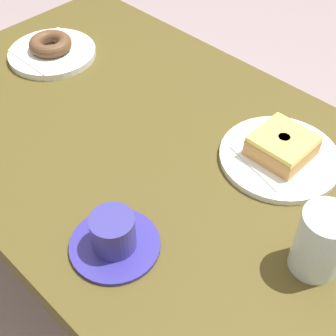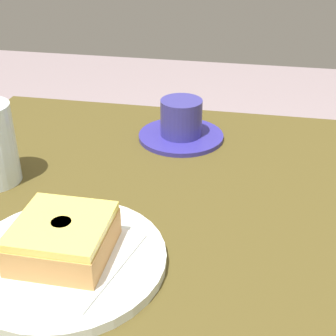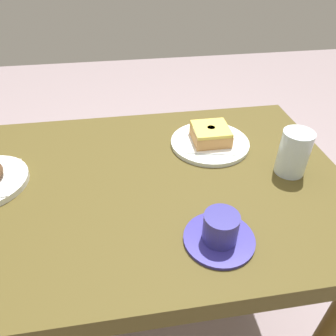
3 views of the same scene
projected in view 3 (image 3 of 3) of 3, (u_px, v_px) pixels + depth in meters
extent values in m
plane|color=gray|center=(142.00, 320.00, 1.24)|extent=(6.00, 6.00, 0.00)
cube|color=#4C401B|center=(129.00, 190.00, 0.82)|extent=(1.11, 0.70, 0.05)
cylinder|color=brown|center=(251.00, 195.00, 1.33)|extent=(0.07, 0.07, 0.65)
cylinder|color=brown|center=(1.00, 222.00, 1.21)|extent=(0.07, 0.07, 0.65)
cylinder|color=white|center=(208.00, 143.00, 0.94)|extent=(0.23, 0.23, 0.01)
cube|color=white|center=(209.00, 141.00, 0.93)|extent=(0.17, 0.17, 0.00)
cube|color=tan|center=(209.00, 135.00, 0.92)|extent=(0.10, 0.10, 0.03)
cube|color=#F3DA5D|center=(210.00, 129.00, 0.91)|extent=(0.10, 0.10, 0.01)
cylinder|color=tan|center=(210.00, 128.00, 0.91)|extent=(0.02, 0.02, 0.00)
cylinder|color=silver|center=(292.00, 153.00, 0.80)|extent=(0.08, 0.08, 0.12)
cylinder|color=navy|center=(217.00, 239.00, 0.66)|extent=(0.15, 0.15, 0.01)
cylinder|color=navy|center=(219.00, 227.00, 0.63)|extent=(0.07, 0.07, 0.06)
cylinder|color=black|center=(220.00, 218.00, 0.62)|extent=(0.06, 0.06, 0.00)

